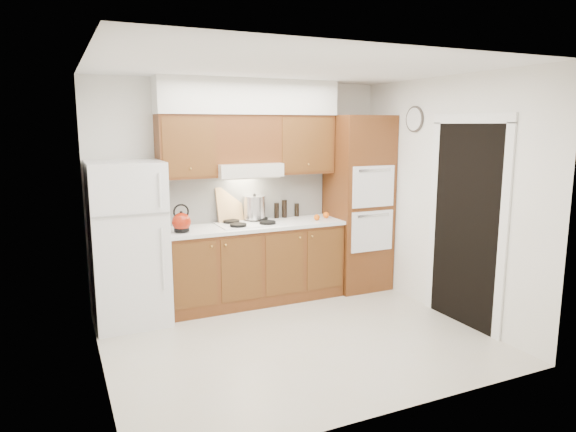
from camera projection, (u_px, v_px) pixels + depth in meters
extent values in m
plane|color=#BBB3A3|center=(296.00, 338.00, 5.09)|extent=(3.60, 3.60, 0.00)
plane|color=white|center=(296.00, 67.00, 4.63)|extent=(3.60, 3.60, 0.00)
cube|color=white|center=(243.00, 191.00, 6.20)|extent=(3.60, 0.02, 2.60)
cube|color=white|center=(94.00, 224.00, 4.12)|extent=(0.02, 3.00, 2.60)
cube|color=white|center=(444.00, 198.00, 5.60)|extent=(0.02, 3.00, 2.60)
cube|color=white|center=(128.00, 243.00, 5.38)|extent=(0.75, 0.72, 1.72)
cube|color=brown|center=(254.00, 264.00, 6.09)|extent=(2.11, 0.60, 0.90)
cube|color=white|center=(254.00, 226.00, 6.00)|extent=(2.13, 0.62, 0.04)
cube|color=white|center=(245.00, 197.00, 6.21)|extent=(2.11, 0.03, 0.56)
cube|color=brown|center=(358.00, 203.00, 6.54)|extent=(0.70, 0.65, 2.20)
cube|color=brown|center=(186.00, 146.00, 5.66)|extent=(0.63, 0.33, 0.70)
cube|color=brown|center=(302.00, 144.00, 6.25)|extent=(0.73, 0.33, 0.70)
cube|color=silver|center=(247.00, 170.00, 5.94)|extent=(0.75, 0.45, 0.15)
cube|color=brown|center=(245.00, 139.00, 5.93)|extent=(0.75, 0.33, 0.55)
cube|color=silver|center=(248.00, 97.00, 5.86)|extent=(2.13, 0.36, 0.40)
cube|color=white|center=(249.00, 224.00, 5.99)|extent=(0.74, 0.50, 0.01)
cube|color=black|center=(466.00, 226.00, 5.33)|extent=(0.02, 0.90, 2.10)
cylinder|color=#3F3833|center=(415.00, 119.00, 5.94)|extent=(0.02, 0.30, 0.30)
sphere|color=maroon|center=(181.00, 222.00, 5.53)|extent=(0.27, 0.27, 0.20)
cube|color=tan|center=(230.00, 205.00, 6.11)|extent=(0.34, 0.17, 0.44)
cylinder|color=silver|center=(255.00, 208.00, 6.16)|extent=(0.29, 0.29, 0.27)
cylinder|color=black|center=(284.00, 209.00, 6.41)|extent=(0.07, 0.07, 0.22)
cylinder|color=black|center=(277.00, 210.00, 6.38)|extent=(0.08, 0.08, 0.19)
cylinder|color=black|center=(297.00, 210.00, 6.50)|extent=(0.08, 0.08, 0.16)
sphere|color=#E64C0C|center=(326.00, 215.00, 6.37)|extent=(0.10, 0.10, 0.08)
sphere|color=orange|center=(317.00, 217.00, 6.23)|extent=(0.09, 0.09, 0.07)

